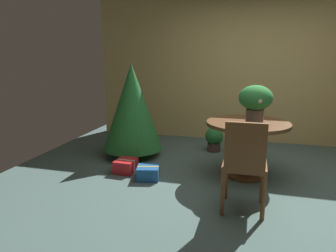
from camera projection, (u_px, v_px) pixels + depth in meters
ground_plane at (254, 187)px, 3.76m from camera, size 6.60×6.60×0.00m
back_wall_panel at (259, 70)px, 5.55m from camera, size 6.00×0.10×2.60m
round_dining_table at (247, 138)px, 3.99m from camera, size 1.05×1.05×0.73m
flower_vase at (255, 100)px, 3.79m from camera, size 0.41×0.41×0.47m
wooden_chair_near at (245, 162)px, 3.05m from camera, size 0.43×0.43×0.95m
holiday_tree at (132, 107)px, 4.78m from camera, size 0.92×0.92×1.44m
gift_box_blue at (148, 173)px, 4.01m from camera, size 0.33×0.33×0.17m
gift_box_red at (126, 166)px, 4.24m from camera, size 0.27×0.30×0.17m
potted_plant at (214, 138)px, 5.14m from camera, size 0.29×0.29×0.40m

